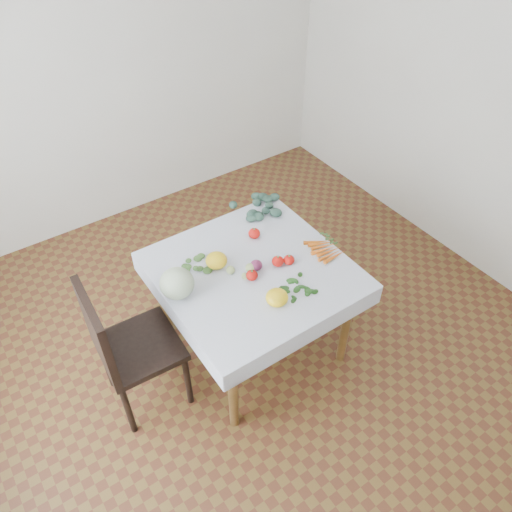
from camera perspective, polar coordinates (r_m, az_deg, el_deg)
The scene contains 19 objects.
ground at distance 3.65m, azimuth -0.31°, elevation -10.03°, with size 4.00×4.00×0.00m, color brown.
back_wall at distance 4.32m, azimuth -16.41°, elevation 19.95°, with size 4.00×0.04×2.70m, color silver.
table at distance 3.16m, azimuth -0.36°, elevation -2.83°, with size 1.00×1.00×0.75m.
tablecloth at distance 3.09m, azimuth -0.36°, elevation -1.54°, with size 1.12×1.12×0.01m, color white.
chair at distance 3.03m, azimuth -15.02°, elevation -9.75°, with size 0.48×0.48×1.01m.
cabbage at distance 2.91m, azimuth -9.03°, elevation -3.11°, with size 0.20×0.20×0.18m, color #B7C8A7.
tomato_a at distance 3.29m, azimuth -0.21°, elevation 2.59°, with size 0.08×0.08×0.07m, color red.
tomato_b at distance 3.00m, azimuth -0.47°, elevation -2.22°, with size 0.07×0.07×0.06m, color red.
tomato_c at distance 3.09m, azimuth 2.52°, elevation -0.61°, with size 0.08×0.08×0.07m, color red.
tomato_d at distance 3.11m, azimuth 3.79°, elevation -0.45°, with size 0.07×0.07×0.06m, color red.
heirloom_back at distance 3.08m, azimuth -4.55°, elevation -0.50°, with size 0.14×0.14×0.10m, color yellow.
heirloom_front at distance 2.86m, azimuth 2.41°, elevation -4.76°, with size 0.13×0.13×0.09m, color yellow.
onion_a at distance 3.11m, azimuth -4.63°, elevation -0.41°, with size 0.07×0.07×0.06m, color #581938.
onion_b at distance 3.06m, azimuth 0.03°, elevation -1.06°, with size 0.08×0.08×0.06m, color #581938.
tomatillo_cluster at distance 3.03m, azimuth -1.45°, elevation -1.85°, with size 0.09×0.12×0.05m.
carrot_bunch at distance 3.23m, azimuth 7.95°, elevation 0.76°, with size 0.18×0.24×0.03m.
kale_bunch at distance 3.54m, azimuth 0.54°, elevation 5.72°, with size 0.35×0.27×0.04m.
basil_bunch at distance 2.97m, azimuth 4.89°, elevation -3.71°, with size 0.22×0.18×0.01m.
dill_bunch at distance 3.10m, azimuth -7.05°, elevation -1.48°, with size 0.21×0.17×0.02m.
Camera 1 is at (-1.23, -1.84, 2.91)m, focal length 35.00 mm.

